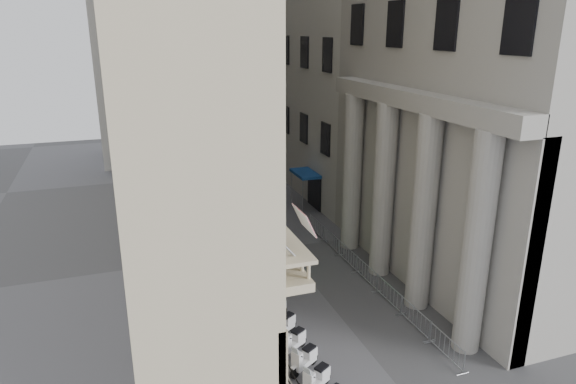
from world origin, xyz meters
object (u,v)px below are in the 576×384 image
(security_tent, at_px, (221,178))
(pedestrian_a, at_px, (277,217))
(info_kiosk, at_px, (260,259))
(pedestrian_b, at_px, (264,197))
(street_lamp, at_px, (198,142))

(security_tent, xyz_separation_m, pedestrian_a, (2.66, -6.27, -1.44))
(info_kiosk, xyz_separation_m, pedestrian_b, (3.57, 11.24, -0.05))
(security_tent, relative_size, info_kiosk, 1.90)
(info_kiosk, relative_size, pedestrian_b, 1.04)
(pedestrian_a, bearing_deg, pedestrian_b, -103.56)
(security_tent, bearing_deg, pedestrian_b, -21.10)
(security_tent, height_order, pedestrian_b, security_tent)
(info_kiosk, distance_m, pedestrian_b, 11.79)
(security_tent, xyz_separation_m, pedestrian_b, (3.17, -1.22, -1.52))
(street_lamp, distance_m, info_kiosk, 12.85)
(pedestrian_a, relative_size, pedestrian_b, 1.09)
(pedestrian_b, bearing_deg, security_tent, 4.31)
(security_tent, height_order, pedestrian_a, security_tent)
(security_tent, distance_m, street_lamp, 3.64)
(pedestrian_a, bearing_deg, security_tent, -74.84)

